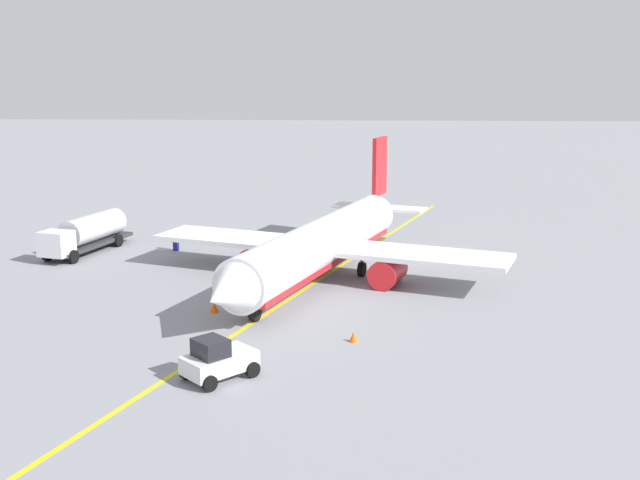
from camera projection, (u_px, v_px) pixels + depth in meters
ground_plane at (320, 279)px, 56.40m from camera, size 400.00×400.00×0.00m
airplane at (323, 244)px, 56.32m from camera, size 32.49×27.57×9.49m
fuel_tanker at (86, 233)px, 64.48m from camera, size 10.56×5.06×3.15m
pushback_tug at (218, 360)px, 37.76m from camera, size 4.04×4.03×2.20m
refueling_worker at (176, 241)px, 65.42m from camera, size 0.51×0.61×1.71m
safety_cone_nose at (354, 337)px, 43.15m from camera, size 0.54×0.54×0.60m
safety_cone_wingtip at (214, 307)px, 48.46m from camera, size 0.63×0.63×0.69m
taxi_line_marking at (320, 279)px, 56.40m from camera, size 66.15×23.18×0.01m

